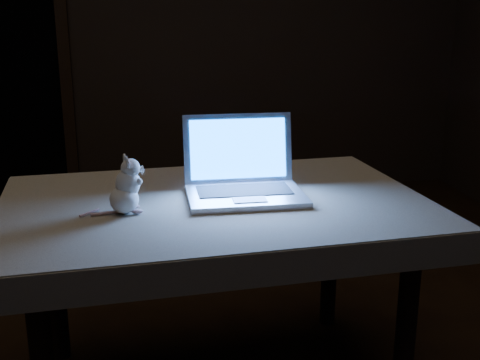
{
  "coord_description": "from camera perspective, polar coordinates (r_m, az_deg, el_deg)",
  "views": [
    {
      "loc": [
        0.01,
        -1.89,
        1.31
      ],
      "look_at": [
        0.28,
        0.0,
        0.77
      ],
      "focal_mm": 45.0,
      "sensor_mm": 36.0,
      "label": 1
    }
  ],
  "objects": [
    {
      "name": "table",
      "position": [
        2.14,
        -2.28,
        -10.99
      ],
      "size": [
        1.38,
        0.96,
        0.7
      ],
      "primitive_type": null,
      "rotation": [
        0.0,
        0.0,
        0.1
      ],
      "color": "black",
      "rests_on": "floor"
    },
    {
      "name": "tablecloth",
      "position": [
        1.97,
        -4.85,
        -3.79
      ],
      "size": [
        1.54,
        1.16,
        0.1
      ],
      "primitive_type": null,
      "rotation": [
        0.0,
        0.0,
        0.17
      ],
      "color": "#BAB098",
      "rests_on": "table"
    },
    {
      "name": "back_wall",
      "position": [
        4.39,
        -8.38,
        15.47
      ],
      "size": [
        4.5,
        0.04,
        2.6
      ],
      "primitive_type": "cube",
      "color": "black",
      "rests_on": "ground"
    },
    {
      "name": "plush_mouse",
      "position": [
        1.89,
        -11.0,
        -0.46
      ],
      "size": [
        0.14,
        0.14,
        0.18
      ],
      "primitive_type": null,
      "rotation": [
        0.0,
        0.0,
        -0.02
      ],
      "color": "white",
      "rests_on": "tablecloth"
    },
    {
      "name": "laptop",
      "position": [
        1.98,
        0.55,
        1.83
      ],
      "size": [
        0.39,
        0.35,
        0.26
      ],
      "primitive_type": null,
      "rotation": [
        0.0,
        0.0,
        0.02
      ],
      "color": "silver",
      "rests_on": "tablecloth"
    }
  ]
}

